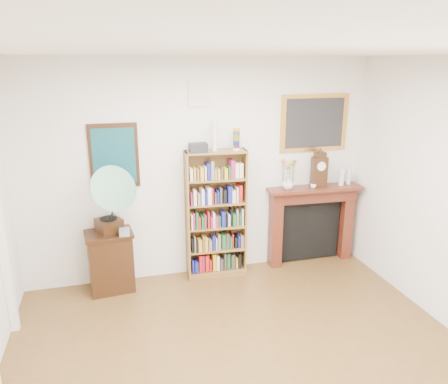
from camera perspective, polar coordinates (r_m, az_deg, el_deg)
name	(u,v)px	position (r m, az deg, el deg)	size (l,w,h in m)	color
room	(270,249)	(3.29, 6.09, -7.40)	(4.51, 5.01, 2.81)	brown
teal_poster	(114,156)	(5.38, -14.17, 4.58)	(0.58, 0.04, 0.78)	black
small_picture	(199,94)	(5.40, -3.27, 12.61)	(0.26, 0.04, 0.30)	white
gilt_painting	(314,123)	(5.96, 11.72, 8.82)	(0.95, 0.04, 0.75)	#C98A34
bookshelf	(216,208)	(5.59, -1.02, -2.05)	(0.79, 0.33, 1.93)	brown
side_cabinet	(111,261)	(5.59, -14.58, -8.75)	(0.56, 0.41, 0.76)	black
fireplace	(311,217)	(6.20, 11.29, -3.28)	(1.32, 0.37, 1.10)	#4A1A11
gramophone	(107,196)	(5.16, -15.09, -0.56)	(0.76, 0.82, 0.87)	black
cd_stack	(124,232)	(5.30, -12.87, -5.12)	(0.12, 0.12, 0.08)	#A3A3AE
mantel_clock	(319,170)	(5.97, 12.33, 2.77)	(0.21, 0.13, 0.48)	black
flower_vase	(288,183)	(5.83, 8.34, 1.14)	(0.15, 0.15, 0.16)	silver
teacup	(313,186)	(5.95, 11.57, 0.79)	(0.08, 0.08, 0.06)	white
bottle_left	(342,177)	(6.15, 15.12, 1.94)	(0.07, 0.07, 0.24)	silver
bottle_right	(349,177)	(6.25, 15.97, 1.90)	(0.06, 0.06, 0.20)	silver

